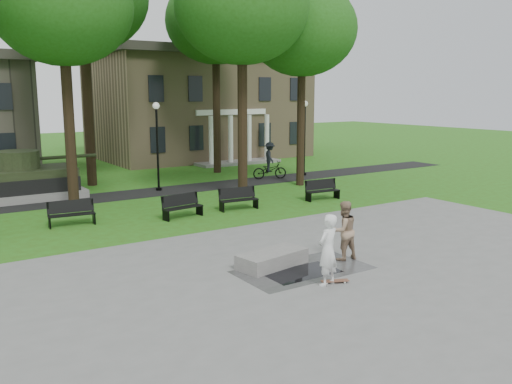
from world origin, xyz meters
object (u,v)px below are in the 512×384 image
(cyclist, at_px, (270,164))
(park_bench_0, at_px, (71,213))
(skateboarder, at_px, (328,250))
(friend_watching, at_px, (344,230))
(concrete_block, at_px, (272,259))

(cyclist, distance_m, park_bench_0, 14.43)
(cyclist, bearing_deg, skateboarder, 169.81)
(skateboarder, distance_m, friend_watching, 2.47)
(park_bench_0, bearing_deg, skateboarder, -63.01)
(concrete_block, bearing_deg, cyclist, 55.51)
(friend_watching, distance_m, park_bench_0, 11.11)
(cyclist, bearing_deg, friend_watching, 173.08)
(concrete_block, bearing_deg, friend_watching, -16.65)
(friend_watching, bearing_deg, skateboarder, 43.50)
(park_bench_0, bearing_deg, cyclist, 28.67)
(skateboarder, height_order, cyclist, cyclist)
(skateboarder, height_order, park_bench_0, skateboarder)
(concrete_block, height_order, park_bench_0, park_bench_0)
(concrete_block, relative_size, cyclist, 0.97)
(concrete_block, height_order, cyclist, cyclist)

